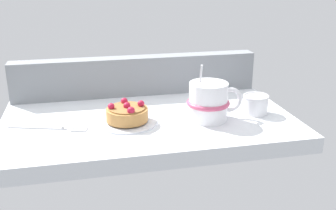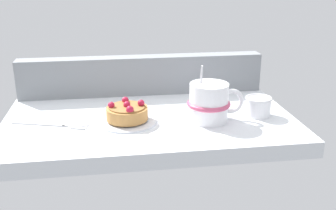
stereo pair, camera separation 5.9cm
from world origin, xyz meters
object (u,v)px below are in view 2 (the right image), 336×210
(dessert_fork, at_px, (50,124))
(sugar_bowl, at_px, (258,106))
(raspberry_tart, at_px, (127,112))
(dessert_plate, at_px, (127,121))
(coffee_mug, at_px, (210,102))

(dessert_fork, distance_m, sugar_bowl, 0.48)
(raspberry_tart, height_order, dessert_fork, raspberry_tart)
(dessert_plate, relative_size, sugar_bowl, 2.15)
(raspberry_tart, height_order, coffee_mug, coffee_mug)
(raspberry_tart, distance_m, sugar_bowl, 0.31)
(raspberry_tart, relative_size, sugar_bowl, 1.50)
(coffee_mug, bearing_deg, dessert_plate, 174.76)
(dessert_plate, distance_m, raspberry_tart, 0.02)
(coffee_mug, relative_size, dessert_fork, 0.76)
(sugar_bowl, bearing_deg, dessert_plate, 179.36)
(raspberry_tart, bearing_deg, sugar_bowl, -0.63)
(dessert_fork, bearing_deg, sugar_bowl, -0.99)
(dessert_fork, bearing_deg, coffee_mug, -3.50)
(raspberry_tart, xyz_separation_m, dessert_fork, (-0.17, 0.00, -0.02))
(dessert_plate, height_order, raspberry_tart, raspberry_tart)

